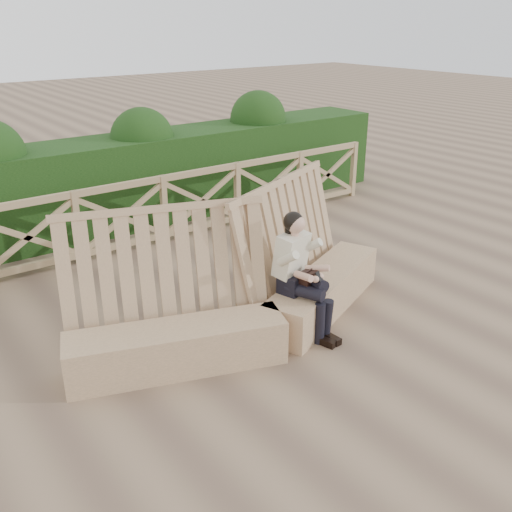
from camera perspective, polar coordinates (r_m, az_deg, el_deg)
ground at (r=6.45m, az=0.36°, el=-9.02°), size 60.00×60.00×0.00m
bench at (r=6.51m, az=-0.33°, el=-4.56°), size 4.39×1.56×1.62m
woman at (r=6.43m, az=4.44°, el=-1.34°), size 0.49×0.88×1.43m
guardrail at (r=9.00m, az=-13.20°, el=3.77°), size 10.10×0.09×1.10m
hedge at (r=10.01m, az=-16.15°, el=6.59°), size 12.00×1.20×1.50m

